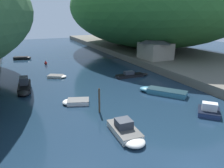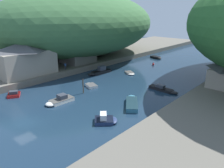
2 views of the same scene
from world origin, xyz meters
The scene contains 14 objects.
water_surface centered at (0.00, 30.00, 0.00)m, with size 130.00×130.00×0.00m, color #192D42.
right_bank centered at (24.18, 30.00, 0.66)m, with size 22.00×120.00×1.32m.
hillside_right centered at (25.28, 46.98, 12.24)m, with size 41.39×57.95×21.84m.
right_bank_cottage centered at (17.02, 30.37, 3.88)m, with size 5.68×6.68×4.94m.
boat_red_skiff centered at (-4.12, 16.33, 0.25)m, with size 3.55×2.65×0.50m.
boat_navy_launch centered at (7.37, 14.91, 0.34)m, with size 5.30×6.11×0.70m.
boat_white_cruiser centered at (-8.31, 48.29, 0.32)m, with size 4.26×2.49×0.65m.
boat_far_upstream centered at (-9.37, 24.02, 0.52)m, with size 2.16×6.61×1.75m.
boat_yellow_tender centered at (8.39, 7.75, 0.40)m, with size 3.71×3.70×1.35m.
boat_cabin_cruiser centered at (8.07, 23.95, 0.33)m, with size 5.99×1.59×1.05m.
boat_moored_right centered at (-3.79, 28.80, 0.20)m, with size 3.49×2.98×0.40m.
boat_open_rowboat centered at (-1.91, 7.29, 0.40)m, with size 2.16×4.98×1.31m.
mooring_post_middle centered at (-2.31, 12.86, 1.40)m, with size 0.20×0.20×2.79m.
channel_buoy_near centered at (-4.21, 39.89, 0.36)m, with size 0.61×0.61×0.92m.
Camera 1 is at (-10.03, -7.68, 10.22)m, focal length 35.00 mm.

